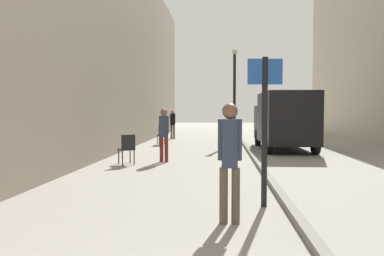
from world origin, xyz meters
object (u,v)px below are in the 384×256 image
delivery_van (284,119)px  lamp_post (234,90)px  street_sign_post (265,118)px  pedestrian_mid_block (230,155)px  pedestrian_main_foreground (173,122)px  cafe_chair_near_window (127,147)px  pedestrian_far_crossing (164,131)px  cafe_chair_by_doorway (162,134)px

delivery_van → lamp_post: size_ratio=1.08×
street_sign_post → lamp_post: bearing=-94.0°
pedestrian_mid_block → delivery_van: size_ratio=0.35×
pedestrian_main_foreground → delivery_van: 8.09m
street_sign_post → cafe_chair_near_window: (-3.65, 4.91, -1.00)m
cafe_chair_near_window → street_sign_post: bearing=-86.1°
pedestrian_far_crossing → lamp_post: (2.53, 6.92, 1.72)m
lamp_post → cafe_chair_near_window: size_ratio=5.06×
pedestrian_main_foreground → cafe_chair_near_window: size_ratio=1.85×
lamp_post → cafe_chair_near_window: bearing=-115.2°
cafe_chair_by_doorway → pedestrian_far_crossing: bearing=-104.9°
pedestrian_far_crossing → cafe_chair_near_window: size_ratio=1.85×
pedestrian_mid_block → street_sign_post: street_sign_post is taller
cafe_chair_near_window → pedestrian_far_crossing: bearing=0.8°
street_sign_post → cafe_chair_near_window: street_sign_post is taller
street_sign_post → cafe_chair_by_doorway: (-3.63, 11.83, -1.00)m
pedestrian_far_crossing → delivery_van: 6.27m
pedestrian_main_foreground → pedestrian_far_crossing: (1.00, -10.16, 0.00)m
delivery_van → cafe_chair_near_window: delivery_van is taller
pedestrian_far_crossing → delivery_van: size_ratio=0.34×
pedestrian_main_foreground → pedestrian_mid_block: (2.99, -16.80, 0.03)m
pedestrian_far_crossing → delivery_van: delivery_van is taller
cafe_chair_near_window → cafe_chair_by_doorway: 6.92m
pedestrian_main_foreground → delivery_van: size_ratio=0.34×
street_sign_post → lamp_post: lamp_post is taller
street_sign_post → cafe_chair_by_doorway: size_ratio=2.77×
lamp_post → pedestrian_main_foreground: bearing=137.5°
delivery_van → pedestrian_main_foreground: bearing=132.3°
cafe_chair_near_window → lamp_post: bearing=32.1°
street_sign_post → lamp_post: size_ratio=0.55×
lamp_post → cafe_chair_near_window: (-3.58, -7.61, -2.18)m
pedestrian_far_crossing → lamp_post: bearing=84.9°
cafe_chair_near_window → pedestrian_mid_block: bearing=-95.8°
pedestrian_mid_block → delivery_van: bearing=-101.5°
pedestrian_main_foreground → pedestrian_far_crossing: 10.21m
cafe_chair_by_doorway → pedestrian_mid_block: bearing=-101.0°
pedestrian_mid_block → cafe_chair_near_window: 6.69m
street_sign_post → cafe_chair_near_window: bearing=-57.7°
delivery_van → street_sign_post: 10.08m
pedestrian_main_foreground → cafe_chair_near_window: pedestrian_main_foreground is taller
cafe_chair_near_window → cafe_chair_by_doorway: (0.03, 6.92, 0.00)m
pedestrian_far_crossing → cafe_chair_by_doorway: 6.33m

